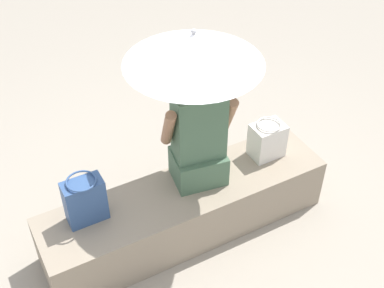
% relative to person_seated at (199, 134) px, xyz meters
% --- Properties ---
extents(ground_plane, '(14.00, 14.00, 0.00)m').
position_rel_person_seated_xyz_m(ground_plane, '(0.13, 0.06, -0.79)').
color(ground_plane, '#9E9384').
extents(stone_bench, '(2.01, 0.50, 0.40)m').
position_rel_person_seated_xyz_m(stone_bench, '(0.13, 0.06, -0.59)').
color(stone_bench, gray).
rests_on(stone_bench, ground).
extents(person_seated, '(0.50, 0.33, 0.90)m').
position_rel_person_seated_xyz_m(person_seated, '(0.00, 0.00, 0.00)').
color(person_seated, '#47664C').
rests_on(person_seated, stone_bench).
extents(parasol, '(0.83, 0.83, 1.11)m').
position_rel_person_seated_xyz_m(parasol, '(0.02, -0.03, 0.60)').
color(parasol, '#B7B7BC').
rests_on(parasol, stone_bench).
extents(handbag_black, '(0.25, 0.19, 0.33)m').
position_rel_person_seated_xyz_m(handbag_black, '(0.79, -0.01, -0.23)').
color(handbag_black, '#335184').
rests_on(handbag_black, stone_bench).
extents(tote_bag_canvas, '(0.23, 0.17, 0.28)m').
position_rel_person_seated_xyz_m(tote_bag_canvas, '(-0.55, 0.02, -0.25)').
color(tote_bag_canvas, silver).
rests_on(tote_bag_canvas, stone_bench).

